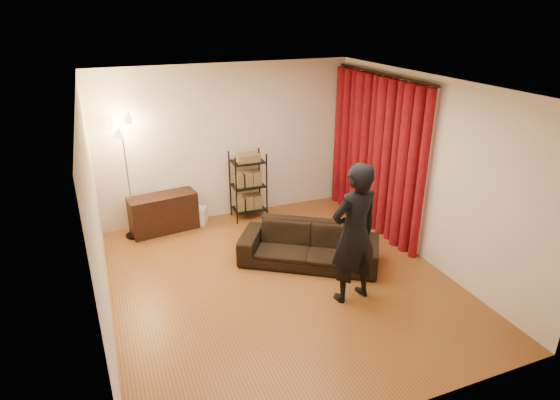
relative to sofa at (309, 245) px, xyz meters
name	(u,v)px	position (x,y,z in m)	size (l,w,h in m)	color
floor	(281,281)	(-0.57, -0.33, -0.29)	(5.00, 5.00, 0.00)	brown
ceiling	(282,85)	(-0.57, -0.33, 2.41)	(5.00, 5.00, 0.00)	white
wall_back	(228,142)	(-0.57, 2.17, 1.06)	(5.00, 5.00, 0.00)	beige
wall_front	(394,295)	(-0.57, -2.83, 1.06)	(5.00, 5.00, 0.00)	beige
wall_left	(95,219)	(-2.82, -0.33, 1.06)	(5.00, 5.00, 0.00)	beige
wall_right	(425,170)	(1.68, -0.33, 1.06)	(5.00, 5.00, 0.00)	beige
curtain_rod	(383,74)	(1.58, 0.79, 2.29)	(0.04, 0.04, 2.65)	black
curtain	(375,155)	(1.56, 0.79, 0.98)	(0.22, 2.65, 2.55)	maroon
sofa	(309,245)	(0.00, 0.00, 0.00)	(2.01, 0.79, 0.59)	black
person	(354,234)	(0.13, -1.02, 0.64)	(0.68, 0.45, 1.87)	black
media_cabinet	(164,213)	(-1.82, 1.89, 0.03)	(1.11, 0.41, 0.65)	black
storage_boxes	(197,216)	(-1.26, 1.97, -0.15)	(0.36, 0.28, 0.29)	silver
wire_shelf	(248,186)	(-0.32, 1.88, 0.32)	(0.56, 0.39, 1.22)	black
floor_lamp	(128,179)	(-2.32, 1.87, 0.71)	(0.36, 0.36, 2.01)	silver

